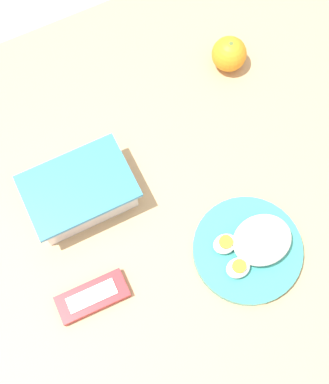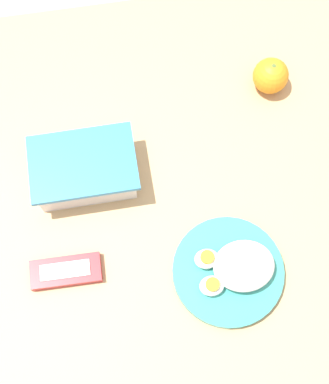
{
  "view_description": "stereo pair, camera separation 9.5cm",
  "coord_description": "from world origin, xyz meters",
  "views": [
    {
      "loc": [
        -0.07,
        -0.3,
        1.64
      ],
      "look_at": [
        0.07,
        -0.01,
        0.74
      ],
      "focal_mm": 50.0,
      "sensor_mm": 36.0,
      "label": 1
    },
    {
      "loc": [
        0.02,
        -0.33,
        1.64
      ],
      "look_at": [
        0.07,
        -0.01,
        0.74
      ],
      "focal_mm": 50.0,
      "sensor_mm": 36.0,
      "label": 2
    }
  ],
  "objects": [
    {
      "name": "candy_bar",
      "position": [
        -0.12,
        -0.12,
        0.72
      ],
      "size": [
        0.12,
        0.05,
        0.02
      ],
      "color": "#B7282D",
      "rests_on": "table"
    },
    {
      "name": "rice_plate",
      "position": [
        0.16,
        -0.16,
        0.73
      ],
      "size": [
        0.19,
        0.19,
        0.06
      ],
      "color": "teal",
      "rests_on": "table"
    },
    {
      "name": "orange_fruit",
      "position": [
        0.31,
        0.19,
        0.75
      ],
      "size": [
        0.07,
        0.07,
        0.07
      ],
      "color": "orange",
      "rests_on": "table"
    },
    {
      "name": "food_container",
      "position": [
        -0.07,
        0.05,
        0.74
      ],
      "size": [
        0.19,
        0.13,
        0.07
      ],
      "color": "white",
      "rests_on": "table"
    },
    {
      "name": "table",
      "position": [
        0.0,
        0.0,
        0.63
      ],
      "size": [
        1.3,
        0.88,
        0.71
      ],
      "color": "tan",
      "rests_on": "ground_plane"
    },
    {
      "name": "ground_plane",
      "position": [
        0.0,
        0.0,
        0.0
      ],
      "size": [
        10.0,
        10.0,
        0.0
      ],
      "primitive_type": "plane",
      "color": "#B2A899"
    }
  ]
}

